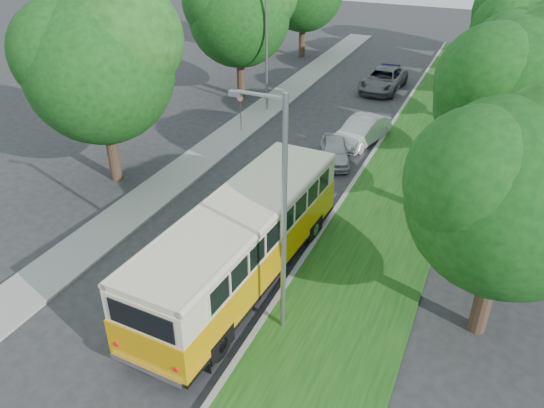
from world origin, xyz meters
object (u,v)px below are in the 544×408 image
at_px(lamppost_far, 265,48).
at_px(car_blue, 387,79).
at_px(vintage_bus, 242,244).
at_px(car_silver, 334,151).
at_px(car_white, 361,131).
at_px(car_grey, 383,80).
at_px(lamppost_near, 281,214).

relative_size(lamppost_far, car_blue, 1.78).
relative_size(lamppost_far, vintage_bus, 0.68).
relative_size(vintage_bus, car_silver, 2.97).
xyz_separation_m(car_white, car_grey, (-1.19, 10.26, 0.01)).
bearing_deg(car_blue, lamppost_near, -90.86).
distance_m(vintage_bus, car_silver, 11.18).
distance_m(lamppost_near, car_grey, 26.41).
height_order(car_white, car_grey, car_grey).
bearing_deg(car_grey, car_silver, -84.96).
xyz_separation_m(lamppost_near, car_grey, (-2.83, 26.01, -3.60)).
bearing_deg(car_white, lamppost_far, 172.41).
relative_size(lamppost_far, car_silver, 2.01).
relative_size(car_blue, car_grey, 0.76).
height_order(lamppost_near, lamppost_far, lamppost_near).
distance_m(lamppost_near, car_blue, 27.17).
distance_m(vintage_bus, car_blue, 25.10).
bearing_deg(car_white, vintage_bus, -79.12).
distance_m(car_silver, car_grey, 13.18).
bearing_deg(lamppost_far, car_grey, 51.02).
distance_m(car_silver, car_white, 2.99).
xyz_separation_m(lamppost_far, car_blue, (6.20, 8.28, -3.50)).
height_order(vintage_bus, car_white, vintage_bus).
distance_m(vintage_bus, car_white, 14.09).
xyz_separation_m(vintage_bus, car_silver, (-0.11, 11.13, -1.01)).
bearing_deg(vintage_bus, car_white, 90.90).
xyz_separation_m(car_blue, car_grey, (-0.12, -0.77, 0.15)).
xyz_separation_m(car_white, car_blue, (-1.06, 11.03, -0.14)).
height_order(car_silver, car_blue, car_silver).
bearing_deg(car_blue, vintage_bus, -95.47).
xyz_separation_m(lamppost_far, vintage_bus, (6.71, -16.80, -2.47)).
relative_size(lamppost_near, lamppost_far, 1.07).
distance_m(lamppost_near, car_silver, 13.57).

